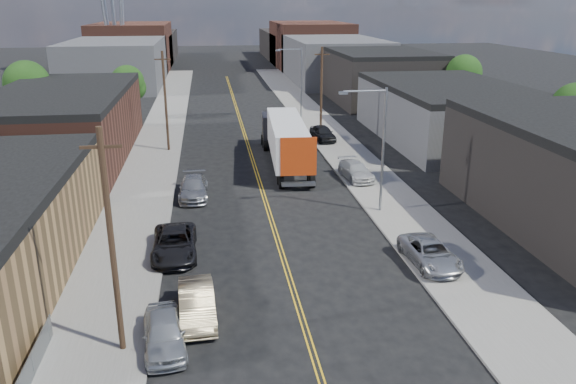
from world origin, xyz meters
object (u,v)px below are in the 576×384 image
object	(u,v)px
car_left_c	(175,244)
car_right_lot_b	(356,171)
car_right_lot_a	(430,253)
car_left_a	(164,332)
car_right_lot_c	(323,133)
car_left_d	(194,188)
car_left_b	(197,304)
car_ahead_truck	(292,145)
semi_truck	(284,137)

from	to	relation	value
car_left_c	car_right_lot_b	xyz separation A→B (m)	(14.60, 13.09, 0.07)
car_right_lot_a	car_right_lot_b	world-z (taller)	car_right_lot_b
car_left_a	car_right_lot_a	xyz separation A→B (m)	(14.60, 6.00, 0.09)
car_left_c	car_right_lot_c	size ratio (longest dim) A/B	1.19
car_left_d	car_right_lot_c	xyz separation A→B (m)	(13.64, 16.65, 0.18)
car_left_b	car_right_lot_b	world-z (taller)	car_left_b
car_left_c	car_right_lot_a	world-z (taller)	car_left_c
car_ahead_truck	car_right_lot_b	bearing A→B (deg)	-76.55
car_left_a	car_left_b	bearing A→B (deg)	51.93
car_left_d	car_ahead_truck	size ratio (longest dim) A/B	1.08
car_left_b	car_right_lot_a	size ratio (longest dim) A/B	0.95
car_left_c	car_left_d	bearing A→B (deg)	83.74
car_left_c	semi_truck	bearing A→B (deg)	63.18
car_right_lot_c	car_left_d	bearing A→B (deg)	-136.74
car_left_d	car_right_lot_a	world-z (taller)	car_right_lot_a
car_left_d	car_right_lot_b	xyz separation A→B (m)	(13.64, 2.50, 0.08)
semi_truck	car_left_a	distance (m)	30.36
semi_truck	car_right_lot_b	size ratio (longest dim) A/B	3.51
car_left_c	car_ahead_truck	bearing A→B (deg)	64.42
car_right_lot_b	car_ahead_truck	bearing A→B (deg)	105.41
car_left_b	car_left_c	size ratio (longest dim) A/B	0.85
car_left_c	car_right_lot_c	world-z (taller)	car_right_lot_c
car_left_a	car_left_c	bearing A→B (deg)	83.71
car_left_a	car_ahead_truck	world-z (taller)	car_left_a
semi_truck	car_right_lot_a	xyz separation A→B (m)	(5.32, -22.85, -1.67)
semi_truck	car_left_b	bearing A→B (deg)	-103.19
car_left_a	car_left_d	xyz separation A→B (m)	(0.96, 20.19, 0.01)
car_left_c	car_right_lot_a	bearing A→B (deg)	-14.91
car_left_a	car_left_c	size ratio (longest dim) A/B	0.80
car_left_c	car_right_lot_b	world-z (taller)	car_left_c
car_right_lot_c	semi_truck	bearing A→B (deg)	-131.07
car_right_lot_a	car_ahead_truck	size ratio (longest dim) A/B	1.03
car_left_d	car_left_b	bearing A→B (deg)	-87.62
semi_truck	car_left_b	size ratio (longest dim) A/B	3.55
car_left_d	car_ahead_truck	world-z (taller)	car_left_d
car_left_c	car_left_d	xyz separation A→B (m)	(0.96, 10.59, -0.01)
car_left_d	car_right_lot_b	size ratio (longest dim) A/B	1.10
car_left_d	car_right_lot_a	bearing A→B (deg)	-45.15
semi_truck	car_right_lot_a	bearing A→B (deg)	-73.58
car_left_b	car_right_lot_a	world-z (taller)	car_left_b
car_left_b	car_right_lot_b	xyz separation A→B (m)	(13.20, 20.42, 0.06)
car_right_lot_b	car_right_lot_c	size ratio (longest dim) A/B	1.02
car_left_c	car_right_lot_b	size ratio (longest dim) A/B	1.16
car_left_d	car_right_lot_a	size ratio (longest dim) A/B	1.06
car_left_c	car_ahead_truck	xyz separation A→B (m)	(10.61, 23.27, -0.10)
car_left_b	car_ahead_truck	world-z (taller)	car_left_b
car_left_b	car_right_lot_c	distance (m)	37.01
car_right_lot_c	car_right_lot_b	bearing A→B (deg)	-97.42
semi_truck	car_left_d	xyz separation A→B (m)	(-8.32, -8.67, -1.75)
semi_truck	car_left_b	distance (m)	27.79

